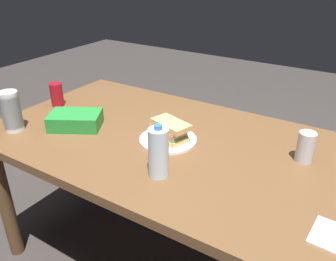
% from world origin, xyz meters
% --- Properties ---
extents(dining_table, '(1.72, 0.93, 0.73)m').
position_xyz_m(dining_table, '(0.00, 0.00, 0.64)').
color(dining_table, brown).
rests_on(dining_table, ground_plane).
extents(paper_plate, '(0.25, 0.25, 0.01)m').
position_xyz_m(paper_plate, '(-0.04, -0.01, 0.73)').
color(paper_plate, white).
rests_on(paper_plate, dining_table).
extents(sandwich, '(0.20, 0.14, 0.08)m').
position_xyz_m(sandwich, '(-0.04, -0.01, 0.78)').
color(sandwich, '#DBB26B').
rests_on(sandwich, paper_plate).
extents(soda_can_red, '(0.07, 0.07, 0.12)m').
position_xyz_m(soda_can_red, '(-0.75, 0.01, 0.79)').
color(soda_can_red, maroon).
rests_on(soda_can_red, dining_table).
extents(chip_bag, '(0.27, 0.24, 0.07)m').
position_xyz_m(chip_bag, '(-0.48, -0.13, 0.76)').
color(chip_bag, '#268C38').
rests_on(chip_bag, dining_table).
extents(water_bottle_tall, '(0.07, 0.07, 0.20)m').
position_xyz_m(water_bottle_tall, '(0.07, -0.25, 0.82)').
color(water_bottle_tall, silver).
rests_on(water_bottle_tall, dining_table).
extents(plastic_cup_stack, '(0.08, 0.08, 0.18)m').
position_xyz_m(plastic_cup_stack, '(-0.69, -0.30, 0.82)').
color(plastic_cup_stack, silver).
rests_on(plastic_cup_stack, dining_table).
extents(soda_can_silver, '(0.07, 0.07, 0.12)m').
position_xyz_m(soda_can_silver, '(0.49, 0.13, 0.79)').
color(soda_can_silver, silver).
rests_on(soda_can_silver, dining_table).
extents(paper_napkin, '(0.14, 0.14, 0.01)m').
position_xyz_m(paper_napkin, '(0.67, -0.25, 0.73)').
color(paper_napkin, white).
rests_on(paper_napkin, dining_table).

